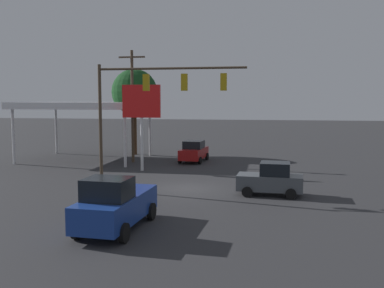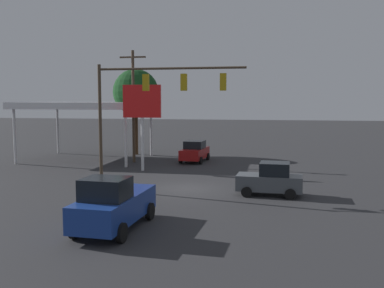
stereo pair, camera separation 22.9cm
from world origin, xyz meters
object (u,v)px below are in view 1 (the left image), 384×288
object	(u,v)px
hatchback_crossing	(271,179)
fire_hydrant	(92,194)
price_sign	(141,106)
utility_pole	(132,104)
sedan_far	(194,151)
street_tree	(135,92)
traffic_signal_assembly	(151,96)
pickup_parked	(115,205)

from	to	relation	value
hatchback_crossing	fire_hydrant	xyz separation A→B (m)	(9.75, 3.38, -0.51)
price_sign	utility_pole	bearing A→B (deg)	-63.87
fire_hydrant	hatchback_crossing	bearing A→B (deg)	-160.87
sedan_far	fire_hydrant	xyz separation A→B (m)	(2.90, 16.42, -0.51)
price_sign	street_tree	bearing A→B (deg)	-69.56
sedan_far	hatchback_crossing	xyz separation A→B (m)	(-6.85, 13.04, -0.00)
traffic_signal_assembly	utility_pole	bearing A→B (deg)	-67.10
street_tree	fire_hydrant	xyz separation A→B (m)	(-3.99, 20.53, -6.01)
street_tree	hatchback_crossing	bearing A→B (deg)	128.70
fire_hydrant	street_tree	bearing A→B (deg)	-79.00
price_sign	pickup_parked	world-z (taller)	price_sign
utility_pole	hatchback_crossing	xyz separation A→B (m)	(-12.22, 11.70, -4.35)
sedan_far	hatchback_crossing	distance (m)	14.73
price_sign	fire_hydrant	size ratio (longest dim) A/B	7.75
traffic_signal_assembly	fire_hydrant	size ratio (longest dim) A/B	10.30
traffic_signal_assembly	sedan_far	bearing A→B (deg)	-91.38
pickup_parked	fire_hydrant	size ratio (longest dim) A/B	6.03
sedan_far	traffic_signal_assembly	bearing A→B (deg)	3.19
price_sign	sedan_far	distance (m)	7.82
traffic_signal_assembly	utility_pole	distance (m)	13.00
street_tree	pickup_parked	bearing A→B (deg)	105.62
price_sign	fire_hydrant	bearing A→B (deg)	91.72
pickup_parked	utility_pole	bearing A→B (deg)	-161.11
sedan_far	hatchback_crossing	bearing A→B (deg)	32.29
price_sign	pickup_parked	xyz separation A→B (m)	(-3.39, 15.39, -4.07)
hatchback_crossing	street_tree	world-z (taller)	street_tree
hatchback_crossing	street_tree	size ratio (longest dim) A/B	0.44
price_sign	street_tree	world-z (taller)	street_tree
price_sign	fire_hydrant	world-z (taller)	price_sign
price_sign	hatchback_crossing	distance (m)	13.14
sedan_far	hatchback_crossing	size ratio (longest dim) A/B	1.16
pickup_parked	fire_hydrant	world-z (taller)	pickup_parked
price_sign	street_tree	xyz separation A→B (m)	(3.67, -9.84, 1.27)
traffic_signal_assembly	utility_pole	world-z (taller)	utility_pole
sedan_far	street_tree	xyz separation A→B (m)	(6.89, -4.11, 5.50)
price_sign	pickup_parked	size ratio (longest dim) A/B	1.29
pickup_parked	hatchback_crossing	size ratio (longest dim) A/B	1.36
pickup_parked	hatchback_crossing	xyz separation A→B (m)	(-6.68, -8.09, -0.16)
sedan_far	price_sign	bearing A→B (deg)	-24.75
hatchback_crossing	sedan_far	bearing A→B (deg)	-59.01
traffic_signal_assembly	hatchback_crossing	size ratio (longest dim) A/B	2.33
traffic_signal_assembly	street_tree	xyz separation A→B (m)	(6.57, -17.41, 0.60)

